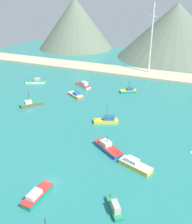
{
  "coord_description": "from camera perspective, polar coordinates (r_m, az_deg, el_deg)",
  "views": [
    {
      "loc": [
        30.29,
        -41.08,
        42.31
      ],
      "look_at": [
        -5.97,
        40.54,
        0.82
      ],
      "focal_mm": 41.54,
      "sensor_mm": 36.0,
      "label": 1
    }
  ],
  "objects": [
    {
      "name": "fishing_boat_7",
      "position": [
        62.52,
        -12.84,
        -17.39
      ],
      "size": [
        3.19,
        8.84,
        2.26
      ],
      "color": "#198466",
      "rests_on": "ground"
    },
    {
      "name": "fishing_boat_6",
      "position": [
        108.81,
        -14.19,
        1.75
      ],
      "size": [
        7.38,
        8.56,
        6.51
      ],
      "color": "brown",
      "rests_on": "ground"
    },
    {
      "name": "fishing_boat_9",
      "position": [
        136.87,
        -13.18,
        6.61
      ],
      "size": [
        10.13,
        6.52,
        2.49
      ],
      "color": "silver",
      "rests_on": "ground"
    },
    {
      "name": "hill_central",
      "position": [
        193.39,
        17.03,
        16.73
      ],
      "size": [
        78.11,
        78.11,
        36.35
      ],
      "color": "#60705B",
      "rests_on": "ground"
    },
    {
      "name": "fishing_boat_10",
      "position": [
        115.93,
        -4.47,
        3.84
      ],
      "size": [
        8.69,
        6.79,
        4.42
      ],
      "color": "orange",
      "rests_on": "ground"
    },
    {
      "name": "beach_strip",
      "position": [
        149.2,
        11.39,
        8.19
      ],
      "size": [
        247.0,
        16.95,
        1.2
      ],
      "primitive_type": "cube",
      "color": "#C6B793",
      "rests_on": "ground"
    },
    {
      "name": "fishing_boat_4",
      "position": [
        120.93,
        7.18,
        4.66
      ],
      "size": [
        7.73,
        6.15,
        5.45
      ],
      "color": "#198466",
      "rests_on": "ground"
    },
    {
      "name": "ground",
      "position": [
        88.21,
        0.77,
        -3.93
      ],
      "size": [
        260.0,
        280.0,
        0.5
      ],
      "color": "teal"
    },
    {
      "name": "fishing_boat_0",
      "position": [
        92.02,
        2.4,
        -1.8
      ],
      "size": [
        9.1,
        6.25,
        6.74
      ],
      "color": "gold",
      "rests_on": "ground"
    },
    {
      "name": "hill_west",
      "position": [
        221.31,
        -4.57,
        18.92
      ],
      "size": [
        60.36,
        60.36,
        38.93
      ],
      "color": "#60705B",
      "rests_on": "ground"
    },
    {
      "name": "fishing_boat_5",
      "position": [
        127.63,
        -2.77,
        5.98
      ],
      "size": [
        9.66,
        7.19,
        2.75
      ],
      "color": "silver",
      "rests_on": "ground"
    },
    {
      "name": "buoy_1",
      "position": [
        80.67,
        20.15,
        -8.35
      ],
      "size": [
        0.67,
        0.67,
        0.67
      ],
      "color": "silver",
      "rests_on": "ground"
    },
    {
      "name": "radio_tower",
      "position": [
        147.1,
        12.05,
        15.36
      ],
      "size": [
        3.77,
        3.01,
        37.66
      ],
      "color": "silver",
      "rests_on": "ground"
    },
    {
      "name": "fishing_boat_1",
      "position": [
        58.41,
        4.15,
        -20.26
      ],
      "size": [
        5.62,
        6.54,
        2.54
      ],
      "color": "#198466",
      "rests_on": "ground"
    },
    {
      "name": "fishing_boat_13",
      "position": [
        76.7,
        2.6,
        -7.8
      ],
      "size": [
        10.57,
        8.34,
        4.9
      ],
      "color": "#1E5BA8",
      "rests_on": "ground"
    },
    {
      "name": "fishing_boat_11",
      "position": [
        70.45,
        8.56,
        -11.41
      ],
      "size": [
        9.61,
        5.73,
        2.44
      ],
      "color": "gold",
      "rests_on": "ground"
    }
  ]
}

